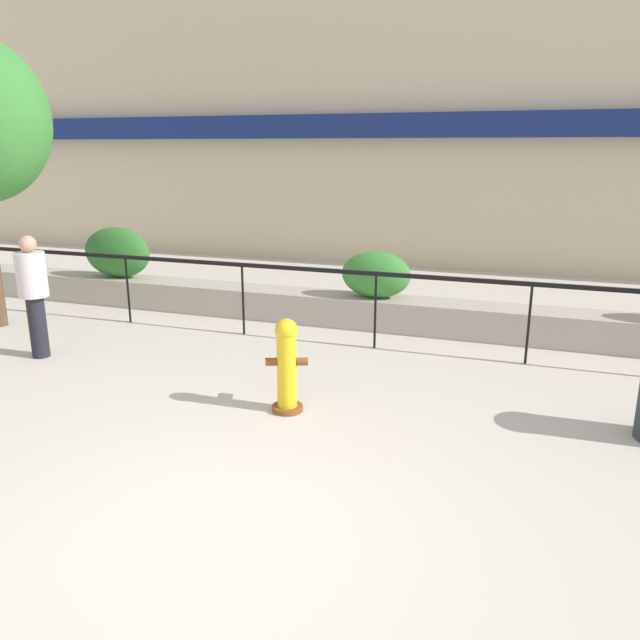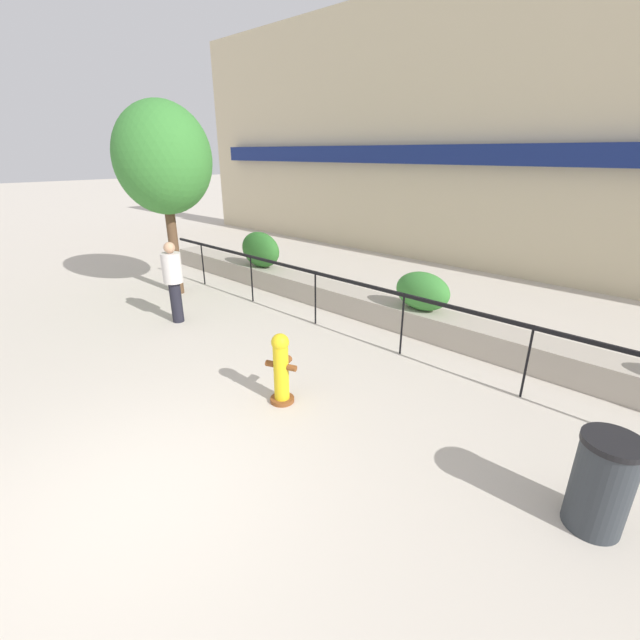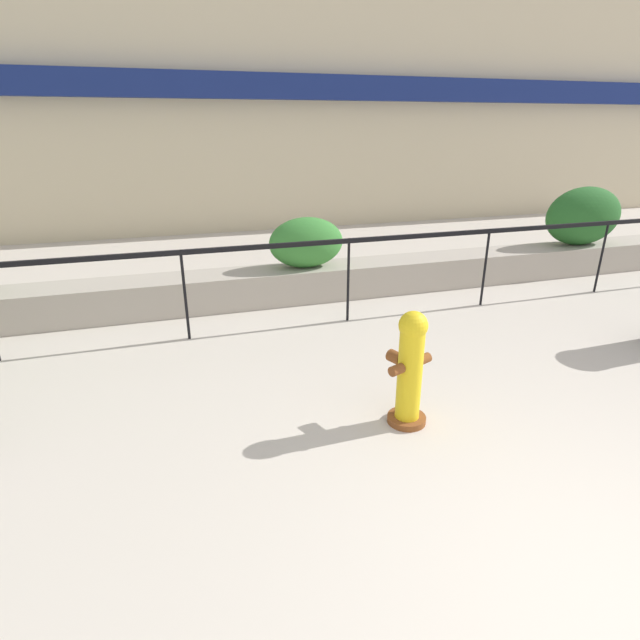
# 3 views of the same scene
# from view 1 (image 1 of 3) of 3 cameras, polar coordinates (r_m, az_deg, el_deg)

# --- Properties ---
(ground_plane) EXTENTS (120.00, 120.00, 0.00)m
(ground_plane) POSITION_cam_1_polar(r_m,az_deg,el_deg) (5.16, -9.41, -18.72)
(ground_plane) COLOR beige
(building_facade) EXTENTS (30.00, 1.36, 8.00)m
(building_facade) POSITION_cam_1_polar(r_m,az_deg,el_deg) (15.87, 12.09, 19.23)
(building_facade) COLOR beige
(building_facade) RESTS_ON ground
(planter_wall_low) EXTENTS (18.00, 0.70, 0.50)m
(planter_wall_low) POSITION_cam_1_polar(r_m,az_deg,el_deg) (10.28, 6.54, 0.61)
(planter_wall_low) COLOR #ADA393
(planter_wall_low) RESTS_ON ground
(fence_railing_segment) EXTENTS (15.00, 0.05, 1.15)m
(fence_railing_segment) POSITION_cam_1_polar(r_m,az_deg,el_deg) (9.06, 5.14, 3.60)
(fence_railing_segment) COLOR black
(fence_railing_segment) RESTS_ON ground
(hedge_bush_0) EXTENTS (1.37, 0.63, 0.94)m
(hedge_bush_0) POSITION_cam_1_polar(r_m,az_deg,el_deg) (12.36, -18.06, 5.89)
(hedge_bush_0) COLOR #2D6B28
(hedge_bush_0) RESTS_ON planter_wall_low
(hedge_bush_1) EXTENTS (1.14, 0.64, 0.76)m
(hedge_bush_1) POSITION_cam_1_polar(r_m,az_deg,el_deg) (10.20, 5.14, 4.16)
(hedge_bush_1) COLOR #387F33
(hedge_bush_1) RESTS_ON planter_wall_low
(fire_hydrant) EXTENTS (0.47, 0.48, 1.08)m
(fire_hydrant) POSITION_cam_1_polar(r_m,az_deg,el_deg) (6.96, -3.06, -4.08)
(fire_hydrant) COLOR brown
(fire_hydrant) RESTS_ON ground
(pedestrian) EXTENTS (0.56, 0.56, 1.73)m
(pedestrian) POSITION_cam_1_polar(r_m,az_deg,el_deg) (9.51, -24.75, 2.60)
(pedestrian) COLOR black
(pedestrian) RESTS_ON ground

